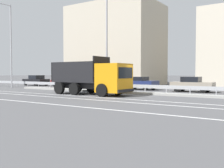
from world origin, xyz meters
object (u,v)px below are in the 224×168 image
street_lamp_1 (106,35)px  parked_car_2 (100,82)px  parked_car_3 (140,83)px  median_road_sign (87,79)px  parked_car_0 (36,80)px  parked_car_4 (192,84)px  parked_car_1 (66,82)px  street_lamp_0 (10,43)px  dump_truck (99,80)px

street_lamp_1 → parked_car_2: bearing=130.0°
parked_car_2 → parked_car_3: size_ratio=1.18×
median_road_sign → parked_car_0: size_ratio=0.55×
parked_car_3 → street_lamp_1: bearing=-3.8°
median_road_sign → parked_car_2: median_road_sign is taller
parked_car_2 → parked_car_4: 11.77m
parked_car_0 → parked_car_4: size_ratio=1.01×
median_road_sign → parked_car_4: 10.52m
parked_car_1 → street_lamp_0: bearing=144.1°
street_lamp_1 → parked_car_0: bearing=161.2°
street_lamp_1 → parked_car_0: street_lamp_1 is taller
dump_truck → parked_car_3: dump_truck is taller
parked_car_0 → parked_car_1: parked_car_0 is taller
parked_car_1 → dump_truck: bearing=-126.8°
median_road_sign → street_lamp_0: street_lamp_0 is taller
median_road_sign → parked_car_2: (-2.50, 5.74, -0.48)m
street_lamp_0 → parked_car_1: 8.62m
dump_truck → parked_car_3: bearing=-175.8°
dump_truck → parked_car_4: 9.66m
median_road_sign → parked_car_2: bearing=113.6°
parked_car_0 → parked_car_4: parked_car_0 is taller
street_lamp_0 → parked_car_2: bearing=31.6°
street_lamp_1 → parked_car_2: (-5.05, 6.03, -4.75)m
median_road_sign → parked_car_3: 6.33m
dump_truck → parked_car_1: bearing=-124.4°
dump_truck → street_lamp_1: size_ratio=0.75×
dump_truck → parked_car_0: (-17.78, 8.30, -0.55)m
median_road_sign → parked_car_1: bearing=146.1°
dump_truck → median_road_sign: 4.75m
parked_car_2 → parked_car_4: bearing=89.7°
parked_car_0 → parked_car_2: parked_car_0 is taller
dump_truck → street_lamp_0: (-15.94, 2.70, 4.39)m
parked_car_3 → parked_car_4: bearing=89.3°
dump_truck → parked_car_4: (5.51, 7.92, -0.56)m
dump_truck → parked_car_1: dump_truck is taller
parked_car_4 → parked_car_1: bearing=-92.8°
street_lamp_1 → parked_car_4: size_ratio=2.45×
median_road_sign → parked_car_4: median_road_sign is taller
street_lamp_1 → parked_car_3: size_ratio=2.50×
street_lamp_1 → parked_car_3: 7.45m
parked_car_1 → parked_car_4: (17.48, -0.56, 0.08)m
street_lamp_1 → parked_car_4: 9.75m
median_road_sign → parked_car_0: bearing=159.1°
parked_car_0 → parked_car_1: size_ratio=1.03×
parked_car_1 → parked_car_4: bearing=-93.3°
dump_truck → parked_car_2: dump_truck is taller
parked_car_4 → parked_car_2: bearing=-94.6°
parked_car_3 → dump_truck: bearing=6.6°
parked_car_1 → parked_car_4: 17.49m
street_lamp_0 → parked_car_3: 17.18m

